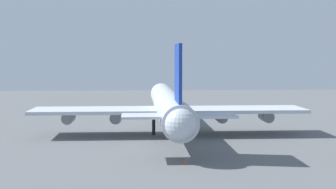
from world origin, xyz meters
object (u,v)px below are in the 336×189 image
(cargo_airplane, at_px, (168,105))
(safety_cone_nose, at_px, (151,114))
(safety_cone_tail, at_px, (186,161))
(baggage_tug, at_px, (48,110))

(cargo_airplane, height_order, safety_cone_nose, cargo_airplane)
(safety_cone_tail, bearing_deg, safety_cone_nose, 3.57)
(cargo_airplane, height_order, safety_cone_tail, cargo_airplane)
(cargo_airplane, distance_m, baggage_tug, 50.09)
(baggage_tug, bearing_deg, safety_cone_nose, -102.06)
(cargo_airplane, distance_m, safety_cone_tail, 30.90)
(baggage_tug, height_order, safety_cone_nose, baggage_tug)
(safety_cone_nose, relative_size, safety_cone_tail, 1.13)
(cargo_airplane, distance_m, safety_cone_nose, 32.00)
(baggage_tug, relative_size, safety_cone_nose, 6.19)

